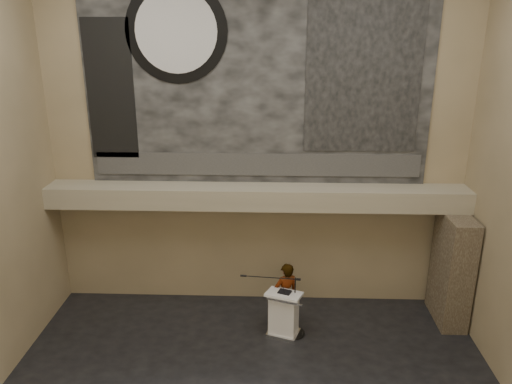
{
  "coord_description": "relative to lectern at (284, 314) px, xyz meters",
  "views": [
    {
      "loc": [
        0.39,
        -7.6,
        6.88
      ],
      "look_at": [
        0.0,
        3.2,
        3.2
      ],
      "focal_mm": 35.0,
      "sensor_mm": 36.0,
      "label": 1
    }
  ],
  "objects": [
    {
      "name": "stone_pier",
      "position": [
        3.98,
        0.82,
        0.8
      ],
      "size": [
        0.6,
        1.4,
        2.7
      ],
      "primitive_type": "cube",
      "color": "#413628",
      "rests_on": "floor"
    },
    {
      "name": "banner_text_strip",
      "position": [
        -0.67,
        1.6,
        3.1
      ],
      "size": [
        7.76,
        0.02,
        0.55
      ],
      "primitive_type": "cube",
      "color": "#313131",
      "rests_on": "banner"
    },
    {
      "name": "banner_building_print",
      "position": [
        1.73,
        1.6,
        5.25
      ],
      "size": [
        2.6,
        0.02,
        3.6
      ],
      "primitive_type": "cube",
      "color": "black",
      "rests_on": "banner"
    },
    {
      "name": "banner_brick_print",
      "position": [
        -4.07,
        1.6,
        4.85
      ],
      "size": [
        1.1,
        0.02,
        3.2
      ],
      "primitive_type": "cube",
      "color": "black",
      "rests_on": "banner"
    },
    {
      "name": "banner_clock_face",
      "position": [
        -2.47,
        1.58,
        6.15
      ],
      "size": [
        1.84,
        0.02,
        1.84
      ],
      "primitive_type": "cylinder",
      "rotation": [
        1.57,
        0.0,
        0.0
      ],
      "color": "silver",
      "rests_on": "banner"
    },
    {
      "name": "wall_back",
      "position": [
        -0.67,
        1.67,
        3.7
      ],
      "size": [
        10.0,
        0.02,
        8.5
      ],
      "primitive_type": "cube",
      "color": "#827252",
      "rests_on": "floor"
    },
    {
      "name": "lectern",
      "position": [
        0.0,
        0.0,
        0.0
      ],
      "size": [
        0.92,
        0.77,
        1.14
      ],
      "rotation": [
        0.0,
        0.0,
        -0.33
      ],
      "color": "silver",
      "rests_on": "floor"
    },
    {
      "name": "mic_stand",
      "position": [
        0.2,
        0.04,
        -0.33
      ],
      "size": [
        1.5,
        0.52,
        1.46
      ],
      "rotation": [
        0.0,
        0.0,
        -0.1
      ],
      "color": "black",
      "rests_on": "floor"
    },
    {
      "name": "papers",
      "position": [
        -0.1,
        -0.03,
        0.55
      ],
      "size": [
        0.23,
        0.29,
        0.0
      ],
      "primitive_type": "cube",
      "rotation": [
        0.0,
        0.0,
        -0.18
      ],
      "color": "silver",
      "rests_on": "lectern"
    },
    {
      "name": "speaker_person",
      "position": [
        0.05,
        0.4,
        0.26
      ],
      "size": [
        0.7,
        0.59,
        1.62
      ],
      "primitive_type": "imported",
      "rotation": [
        0.0,
        0.0,
        3.56
      ],
      "color": "beige",
      "rests_on": "floor"
    },
    {
      "name": "sprinkler_left",
      "position": [
        -2.27,
        1.22,
        2.12
      ],
      "size": [
        0.04,
        0.04,
        0.06
      ],
      "primitive_type": "cylinder",
      "color": "#B2893D",
      "rests_on": "soffit"
    },
    {
      "name": "binder",
      "position": [
        0.01,
        -0.01,
        0.56
      ],
      "size": [
        0.34,
        0.3,
        0.04
      ],
      "primitive_type": "cube",
      "rotation": [
        0.0,
        0.0,
        -0.36
      ],
      "color": "black",
      "rests_on": "lectern"
    },
    {
      "name": "banner_clock_rim",
      "position": [
        -2.47,
        1.6,
        6.15
      ],
      "size": [
        2.3,
        0.02,
        2.3
      ],
      "primitive_type": "cylinder",
      "rotation": [
        1.57,
        0.0,
        0.0
      ],
      "color": "black",
      "rests_on": "banner"
    },
    {
      "name": "wall_front",
      "position": [
        -0.67,
        -6.33,
        3.7
      ],
      "size": [
        10.0,
        0.02,
        8.5
      ],
      "primitive_type": "cube",
      "color": "#827252",
      "rests_on": "floor"
    },
    {
      "name": "sprinkler_right",
      "position": [
        1.23,
        1.22,
        2.12
      ],
      "size": [
        0.04,
        0.04,
        0.06
      ],
      "primitive_type": "cylinder",
      "color": "#B2893D",
      "rests_on": "soffit"
    },
    {
      "name": "soffit",
      "position": [
        -0.67,
        1.27,
        2.4
      ],
      "size": [
        10.0,
        0.8,
        0.5
      ],
      "primitive_type": "cube",
      "color": "gray",
      "rests_on": "wall_back"
    },
    {
      "name": "banner",
      "position": [
        -0.67,
        1.64,
        5.15
      ],
      "size": [
        8.0,
        0.05,
        5.0
      ],
      "primitive_type": "cube",
      "color": "black",
      "rests_on": "wall_back"
    }
  ]
}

